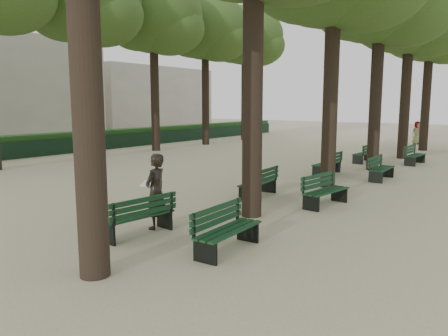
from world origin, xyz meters
The scene contains 21 objects.
ground centered at (0.00, 0.00, 0.00)m, with size 120.00×120.00×0.00m, color #BFB790.
tree_central_4 centered at (1.50, 18.00, 7.65)m, with size 6.00×6.00×9.95m.
tree_central_5 centered at (1.50, 23.00, 7.65)m, with size 6.00×6.00×9.95m.
tree_far_2 centered at (-12.00, 8.00, 8.14)m, with size 6.00×6.00×10.45m.
tree_far_3 centered at (-12.00, 13.00, 8.14)m, with size 6.00×6.00×10.45m.
tree_far_4 centered at (-12.00, 18.00, 8.14)m, with size 6.00×6.00×10.45m.
tree_far_5 centered at (-12.00, 23.00, 8.14)m, with size 6.00×6.00×10.45m.
bench_left_0 centered at (0.37, 0.03, 0.27)m, with size 0.76×1.85×0.92m.
bench_left_1 centered at (0.37, 5.15, 0.27)m, with size 0.72×1.84×0.92m.
bench_left_2 centered at (0.37, 10.59, 0.27)m, with size 0.65×1.82×0.92m.
bench_left_3 centered at (0.37, 15.17, 0.27)m, with size 0.61×1.81×0.92m.
bench_right_0 centered at (2.63, 0.36, 0.27)m, with size 0.66×1.83×0.92m.
bench_right_1 centered at (2.63, 5.20, 0.27)m, with size 0.79×1.86×0.92m.
bench_right_2 centered at (2.63, 10.55, 0.27)m, with size 0.61×1.81×0.92m.
bench_right_3 centered at (2.63, 15.92, 0.27)m, with size 0.67×1.83×0.92m.
man_with_map centered at (0.30, 0.69, 0.90)m, with size 0.67×0.77×1.79m.
pedestrian_a centered at (-6.35, 26.74, 0.85)m, with size 0.82×0.34×1.70m, color #262628.
pedestrian_d centered at (0.23, 27.01, 0.83)m, with size 0.81×0.33×1.66m, color #262628.
fence centered at (-15.00, 11.00, 0.45)m, with size 0.08×42.00×0.90m, color black.
hedge centered at (-15.70, 11.00, 0.60)m, with size 1.20×42.00×1.20m, color #194317.
building_far centered at (-33.00, 30.00, 3.50)m, with size 12.00×16.00×7.00m, color #B7B2A3.
Camera 1 is at (7.54, -6.48, 2.95)m, focal length 35.00 mm.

